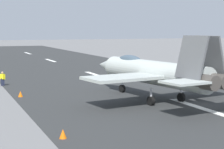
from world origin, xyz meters
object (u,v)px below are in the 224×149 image
object	(u,v)px
fighter_jet	(152,72)
crew_person	(3,79)
marker_cone_near	(63,134)
marker_cone_mid	(20,94)

from	to	relation	value
fighter_jet	crew_person	world-z (taller)	fighter_jet
crew_person	marker_cone_near	distance (m)	22.97
fighter_jet	marker_cone_near	xyz separation A→B (m)	(-9.08, 10.41, -2.22)
crew_person	fighter_jet	bearing A→B (deg)	-141.46
crew_person	marker_cone_mid	xyz separation A→B (m)	(-8.04, -0.64, -0.50)
fighter_jet	marker_cone_mid	xyz separation A→B (m)	(5.83, 10.41, -2.22)
fighter_jet	crew_person	distance (m)	17.82
fighter_jet	marker_cone_mid	bearing A→B (deg)	60.76
crew_person	marker_cone_near	xyz separation A→B (m)	(-22.96, -0.64, -0.50)
crew_person	marker_cone_near	size ratio (longest dim) A/B	2.83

